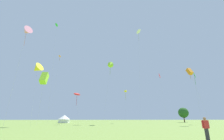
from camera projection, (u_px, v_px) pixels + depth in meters
name	position (u px, v px, depth m)	size (l,w,h in m)	color
kite_red_diamond	(160.00, 76.00, 69.39)	(1.75, 2.36, 21.18)	red
kite_pink_delta	(27.00, 31.00, 28.71)	(2.34, 2.31, 18.04)	pink
kite_lime_delta	(110.00, 65.00, 51.17)	(3.24, 2.75, 19.77)	#99DB2D
kite_lime_box	(44.00, 78.00, 35.99)	(1.39, 2.59, 12.11)	#99DB2D
kite_orange_parafoil	(60.00, 57.00, 62.37)	(0.89, 3.33, 25.95)	orange
kite_red_parafoil	(77.00, 94.00, 46.61)	(2.43, 2.77, 9.10)	red
kite_yellow_delta	(37.00, 69.00, 42.86)	(3.97, 4.05, 16.47)	yellow
kite_green_parafoil	(57.00, 25.00, 62.37)	(2.17, 3.40, 38.12)	green
kite_yellow_parafoil	(125.00, 91.00, 58.83)	(1.25, 3.34, 12.01)	yellow
kite_orange_box	(190.00, 72.00, 43.03)	(2.72, 3.15, 15.20)	orange
kite_white_parafoil	(138.00, 32.00, 62.38)	(2.56, 3.84, 35.81)	white
kite_green_diamond	(194.00, 75.00, 50.99)	(2.61, 3.62, 16.96)	green
person_spectator	(206.00, 129.00, 11.61)	(0.57, 0.28, 1.73)	#2D2D33
festival_tent_left	(64.00, 119.00, 58.40)	(4.41, 4.41, 2.87)	white
tree_distant_left	(183.00, 113.00, 69.20)	(4.42, 4.42, 6.32)	brown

